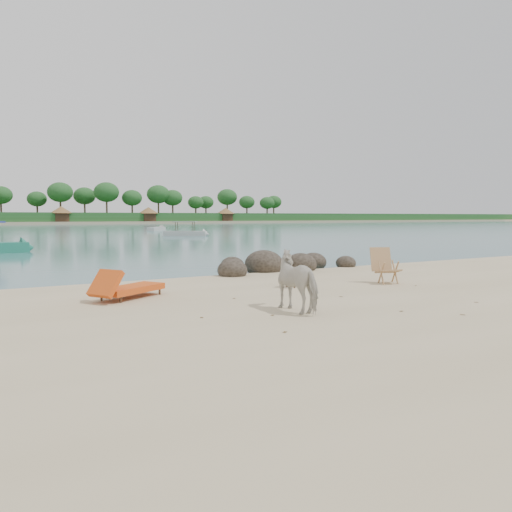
% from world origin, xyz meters
% --- Properties ---
extents(water, '(400.00, 400.00, 0.00)m').
position_xyz_m(water, '(0.00, 90.00, 0.00)').
color(water, '#37646E').
rests_on(water, ground).
extents(boulders, '(6.30, 2.84, 1.05)m').
position_xyz_m(boulders, '(3.00, 6.40, 0.20)').
color(boulders, '#2A241C').
rests_on(boulders, ground).
extents(cow, '(0.77, 1.56, 1.29)m').
position_xyz_m(cow, '(-1.00, -0.67, 0.65)').
color(cow, beige).
rests_on(cow, ground).
extents(side_table, '(0.69, 0.51, 0.50)m').
position_xyz_m(side_table, '(1.01, 2.29, 0.25)').
color(side_table, '#372916').
rests_on(side_table, ground).
extents(lounge_chair, '(2.26, 1.78, 0.65)m').
position_xyz_m(lounge_chair, '(-3.63, 2.82, 0.33)').
color(lounge_chair, '#CA5817').
rests_on(lounge_chair, ground).
extents(deck_chair, '(0.93, 0.97, 1.08)m').
position_xyz_m(deck_chair, '(3.80, 1.48, 0.54)').
color(deck_chair, tan).
rests_on(deck_chair, ground).
extents(boat_mid, '(4.91, 3.93, 2.54)m').
position_xyz_m(boat_mid, '(13.63, 41.10, 1.27)').
color(boat_mid, '#B5B4B1').
rests_on(boat_mid, water).
extents(boat_far, '(4.32, 4.60, 0.60)m').
position_xyz_m(boat_far, '(18.00, 62.79, 0.30)').
color(boat_far, '#B6B7B2').
rests_on(boat_far, water).
extents(dead_leaves, '(7.41, 4.82, 0.00)m').
position_xyz_m(dead_leaves, '(0.43, -1.10, 0.00)').
color(dead_leaves, brown).
rests_on(dead_leaves, ground).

